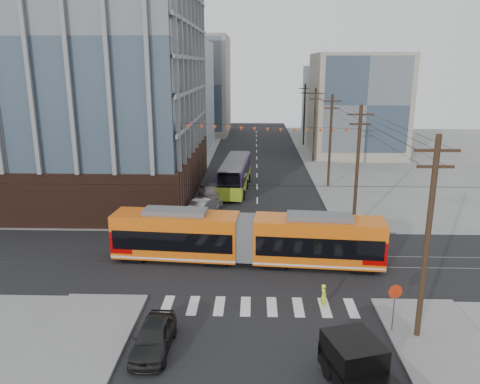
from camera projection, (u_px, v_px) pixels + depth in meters
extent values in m
plane|color=slate|center=(258.00, 284.00, 31.28)|extent=(160.00, 160.00, 0.00)
cube|color=#381E16|center=(55.00, 64.00, 50.38)|extent=(30.00, 25.00, 28.60)
cube|color=#8C99A5|center=(157.00, 96.00, 79.59)|extent=(18.00, 16.00, 18.00)
cube|color=gray|center=(357.00, 105.00, 74.98)|extent=(14.00, 14.00, 16.00)
cube|color=gray|center=(190.00, 86.00, 98.52)|extent=(16.00, 18.00, 20.00)
cube|color=#8C99A5|center=(346.00, 102.00, 94.47)|extent=(16.00, 16.00, 14.00)
cylinder|color=black|center=(427.00, 242.00, 23.79)|extent=(0.30, 0.30, 11.00)
cylinder|color=black|center=(304.00, 115.00, 83.58)|extent=(0.30, 0.30, 11.00)
imported|color=black|center=(154.00, 337.00, 23.87)|extent=(1.92, 4.58, 1.55)
imported|color=#9B9B9B|center=(205.00, 205.00, 46.25)|extent=(3.33, 5.13, 1.60)
imported|color=silver|center=(210.00, 193.00, 50.93)|extent=(2.97, 5.39, 1.48)
imported|color=slate|center=(212.00, 188.00, 53.26)|extent=(3.36, 4.77, 1.21)
imported|color=#D5FF28|center=(324.00, 296.00, 28.15)|extent=(0.48, 0.62, 1.51)
cube|color=slate|center=(351.00, 227.00, 41.33)|extent=(1.34, 3.67, 0.72)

